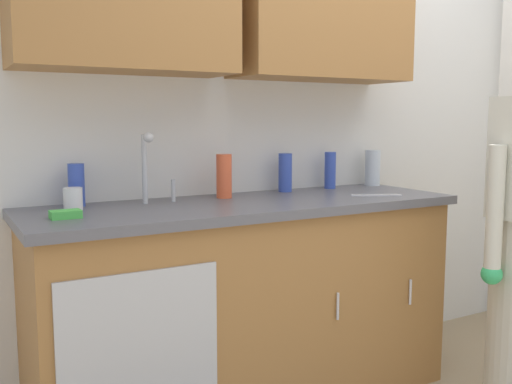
% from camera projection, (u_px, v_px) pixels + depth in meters
% --- Properties ---
extents(kitchen_wall_with_uppers, '(4.80, 0.44, 2.70)m').
position_uv_depth(kitchen_wall_with_uppers, '(289.00, 86.00, 2.98)').
color(kitchen_wall_with_uppers, silver).
rests_on(kitchen_wall_with_uppers, ground).
extents(counter_cabinet, '(1.90, 0.62, 0.90)m').
position_uv_depth(counter_cabinet, '(246.00, 307.00, 2.65)').
color(counter_cabinet, '#9E6B38').
rests_on(counter_cabinet, ground).
extents(countertop, '(1.96, 0.66, 0.04)m').
position_uv_depth(countertop, '(246.00, 206.00, 2.59)').
color(countertop, '#595960').
rests_on(countertop, counter_cabinet).
extents(sink, '(0.50, 0.36, 0.35)m').
position_uv_depth(sink, '(166.00, 211.00, 2.41)').
color(sink, '#B7BABF').
rests_on(sink, counter_cabinet).
extents(bottle_soap, '(0.06, 0.06, 0.19)m').
position_uv_depth(bottle_soap, '(330.00, 170.00, 3.06)').
color(bottle_soap, '#334CB2').
rests_on(bottle_soap, countertop).
extents(bottle_water_short, '(0.08, 0.08, 0.20)m').
position_uv_depth(bottle_water_short, '(373.00, 168.00, 3.21)').
color(bottle_water_short, silver).
rests_on(bottle_water_short, countertop).
extents(bottle_water_tall, '(0.07, 0.07, 0.19)m').
position_uv_depth(bottle_water_tall, '(285.00, 173.00, 2.92)').
color(bottle_water_tall, '#334CB2').
rests_on(bottle_water_tall, countertop).
extents(bottle_cleaner_spray, '(0.07, 0.07, 0.18)m').
position_uv_depth(bottle_cleaner_spray, '(76.00, 185.00, 2.43)').
color(bottle_cleaner_spray, '#334CB2').
rests_on(bottle_cleaner_spray, countertop).
extents(bottle_dish_liquid, '(0.07, 0.07, 0.20)m').
position_uv_depth(bottle_dish_liquid, '(224.00, 176.00, 2.69)').
color(bottle_dish_liquid, '#E05933').
rests_on(bottle_dish_liquid, countertop).
extents(cup_by_sink, '(0.08, 0.08, 0.09)m').
position_uv_depth(cup_by_sink, '(73.00, 199.00, 2.33)').
color(cup_by_sink, white).
rests_on(cup_by_sink, countertop).
extents(knife_on_counter, '(0.22, 0.13, 0.01)m').
position_uv_depth(knife_on_counter, '(376.00, 195.00, 2.78)').
color(knife_on_counter, silver).
rests_on(knife_on_counter, countertop).
extents(sponge, '(0.11, 0.07, 0.03)m').
position_uv_depth(sponge, '(66.00, 214.00, 2.13)').
color(sponge, '#4CBF4C').
rests_on(sponge, countertop).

